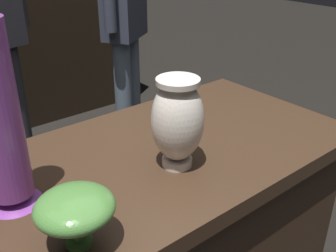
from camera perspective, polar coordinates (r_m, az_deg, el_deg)
display_plinth at (r=1.41m, az=-1.07°, el=-17.59°), size 1.20×0.64×0.80m
vase_centerpiece at (r=1.04m, az=1.39°, el=0.81°), size 0.14×0.14×0.25m
vase_left_accent at (r=0.82m, az=-13.25°, el=-11.51°), size 0.16×0.16×0.13m
visitor_near_right at (r=2.48m, az=-6.34°, el=15.94°), size 0.40×0.33×1.59m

